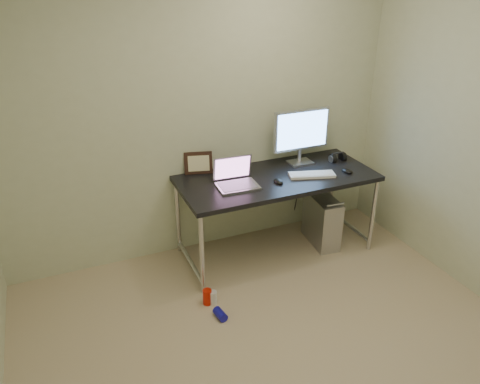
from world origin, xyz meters
name	(u,v)px	position (x,y,z in m)	size (l,w,h in m)	color
floor	(295,373)	(0.00, 0.00, 0.00)	(3.50, 3.50, 0.00)	tan
wall_back	(201,116)	(0.00, 1.75, 1.25)	(3.50, 0.02, 2.50)	beige
desk	(277,184)	(0.55, 1.37, 0.68)	(1.72, 0.75, 0.75)	black
tower_computer	(322,220)	(1.01, 1.33, 0.24)	(0.25, 0.47, 0.50)	#B5B6BA
cable_a	(298,190)	(0.96, 1.70, 0.40)	(0.01, 0.01, 0.70)	black
cable_b	(307,191)	(1.05, 1.68, 0.38)	(0.01, 0.01, 0.72)	black
can_red	(207,297)	(-0.29, 0.89, 0.06)	(0.07, 0.07, 0.13)	red
can_white	(213,298)	(-0.25, 0.87, 0.06)	(0.06, 0.06, 0.11)	white
can_blue	(220,314)	(-0.26, 0.69, 0.03)	(0.07, 0.07, 0.12)	#1513A5
laptop	(236,179)	(0.15, 1.35, 0.80)	(0.35, 0.29, 0.23)	#BABBC2
monitor	(301,132)	(0.88, 1.57, 1.05)	(0.54, 0.16, 0.51)	#BABBC2
keyboard	(312,175)	(0.83, 1.26, 0.76)	(0.39, 0.13, 0.02)	white
mouse_right	(347,170)	(1.16, 1.22, 0.77)	(0.07, 0.12, 0.04)	black
mouse_left	(278,181)	(0.50, 1.25, 0.77)	(0.07, 0.11, 0.04)	black
headphones	(338,158)	(1.23, 1.48, 0.78)	(0.15, 0.09, 0.10)	black
picture_frame	(198,163)	(-0.06, 1.71, 0.85)	(0.24, 0.03, 0.20)	black
webcam	(225,165)	(0.15, 1.61, 0.83)	(0.04, 0.03, 0.11)	silver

